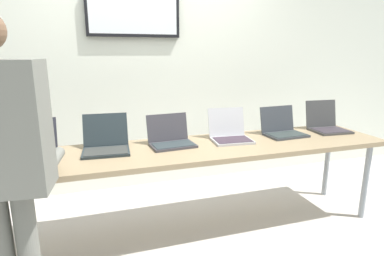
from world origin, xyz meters
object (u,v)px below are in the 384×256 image
laptop_station_4 (282,129)px  person (2,151)px  laptop_station_5 (326,124)px  laptop_station_3 (230,133)px  laptop_station_2 (171,138)px  workbench (181,153)px  laptop_station_0 (32,149)px  laptop_station_1 (106,143)px

laptop_station_4 → person: bearing=-160.5°
laptop_station_5 → person: (-2.59, -0.76, 0.20)m
laptop_station_3 → laptop_station_4: 0.53m
laptop_station_2 → laptop_station_3: size_ratio=1.05×
workbench → person: person is taller
laptop_station_3 → laptop_station_0: bearing=179.8°
laptop_station_3 → person: bearing=-154.9°
workbench → laptop_station_0: size_ratio=9.23×
workbench → laptop_station_0: (-1.09, 0.11, 0.10)m
laptop_station_0 → laptop_station_3: 1.56m
laptop_station_1 → laptop_station_2: laptop_station_1 is taller
laptop_station_2 → laptop_station_4: 1.06m
laptop_station_1 → person: bearing=-124.9°
laptop_station_0 → person: 0.76m
workbench → laptop_station_5: 1.52m
laptop_station_0 → laptop_station_3: laptop_station_3 is taller
workbench → laptop_station_5: size_ratio=10.11×
laptop_station_0 → laptop_station_5: 2.60m
laptop_station_5 → workbench: bearing=-174.8°
laptop_station_0 → laptop_station_1: bearing=0.4°
laptop_station_3 → laptop_station_5: bearing=1.6°
laptop_station_0 → laptop_station_2: size_ratio=1.02×
laptop_station_0 → laptop_station_4: 2.09m
laptop_station_0 → person: bearing=-89.6°
laptop_station_3 → laptop_station_5: laptop_station_5 is taller
laptop_station_3 → workbench: bearing=-167.1°
laptop_station_2 → laptop_station_5: laptop_station_5 is taller
workbench → laptop_station_3: bearing=12.9°
laptop_station_2 → laptop_station_4: laptop_station_4 is taller
laptop_station_2 → laptop_station_3: bearing=-0.5°
laptop_station_1 → laptop_station_4: 1.57m
workbench → laptop_station_1: bearing=168.5°
laptop_station_0 → laptop_station_1: 0.52m
laptop_station_0 → laptop_station_1: (0.52, 0.00, 0.00)m
laptop_station_1 → person: (-0.51, -0.74, 0.21)m
laptop_station_1 → laptop_station_3: bearing=-0.5°
workbench → laptop_station_2: (-0.06, 0.11, 0.10)m
laptop_station_4 → laptop_station_5: (0.51, 0.02, 0.01)m
laptop_station_1 → person: person is taller
laptop_station_3 → laptop_station_4: laptop_station_3 is taller
laptop_station_3 → person: size_ratio=0.21×
laptop_station_2 → laptop_station_5: size_ratio=1.07×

